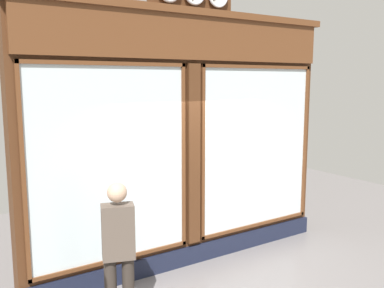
% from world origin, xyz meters
% --- Properties ---
extents(shop_facade, '(5.15, 0.42, 4.30)m').
position_xyz_m(shop_facade, '(0.00, -0.13, 1.93)').
color(shop_facade, '#4C2B16').
rests_on(shop_facade, ground_plane).
extents(pedestrian, '(0.41, 0.33, 1.69)m').
position_xyz_m(pedestrian, '(1.62, 0.95, 0.93)').
color(pedestrian, '#312A24').
rests_on(pedestrian, ground_plane).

